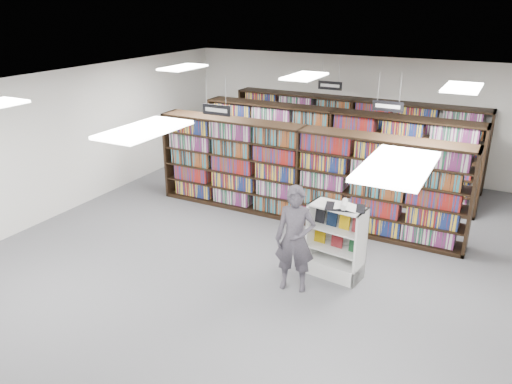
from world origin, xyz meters
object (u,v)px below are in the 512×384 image
at_px(bookshelf_row_near, 301,175).
at_px(open_book, 345,206).
at_px(shopper, 295,239).
at_px(endcap_display, 336,251).

xyz_separation_m(bookshelf_row_near, open_book, (1.63, -2.01, 0.32)).
relative_size(open_book, shopper, 0.40).
xyz_separation_m(bookshelf_row_near, shopper, (1.03, -2.70, -0.13)).
bearing_deg(endcap_display, bookshelf_row_near, 135.06).
distance_m(bookshelf_row_near, endcap_display, 2.54).
bearing_deg(shopper, open_book, 36.40).
height_order(endcap_display, open_book, open_book).
bearing_deg(bookshelf_row_near, shopper, -69.12).
relative_size(endcap_display, open_book, 1.83).
bearing_deg(shopper, bookshelf_row_near, 98.03).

